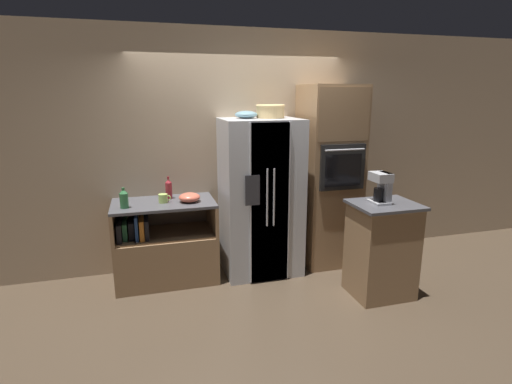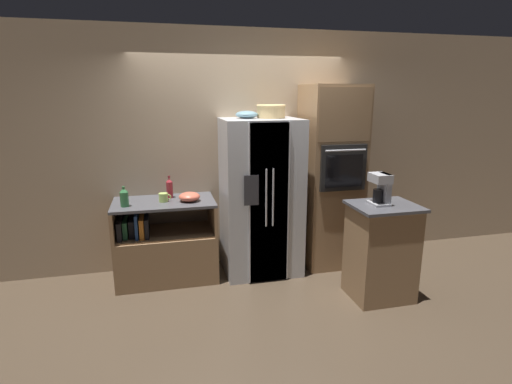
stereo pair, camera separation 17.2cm
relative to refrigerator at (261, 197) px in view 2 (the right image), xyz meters
The scene contains 13 objects.
ground_plane 0.91m from the refrigerator, behind, with size 20.00×20.00×0.00m, color #4C3D2D.
wall_back 0.66m from the refrigerator, 112.51° to the left, with size 12.00×0.06×2.80m.
counter_left 1.25m from the refrigerator, behind, with size 1.10×0.64×0.91m.
refrigerator is the anchor object (origin of this frame).
wall_oven 0.90m from the refrigerator, ahead, with size 0.66×0.70×2.17m.
island_counter 1.44m from the refrigerator, 41.80° to the right, with size 0.65×0.55×1.00m.
wicker_basket 0.99m from the refrigerator, 27.41° to the left, with size 0.33×0.33×0.15m.
fruit_bowl 0.96m from the refrigerator, 146.52° to the left, with size 0.25×0.25×0.08m.
bottle_tall 1.05m from the refrigerator, behind, with size 0.07×0.07×0.25m.
bottle_short 1.51m from the refrigerator, behind, with size 0.09×0.09×0.22m.
mug 1.10m from the refrigerator, behind, with size 0.13×0.10×0.10m.
mixing_bowl 0.82m from the refrigerator, behind, with size 0.23×0.23×0.10m.
coffee_maker 1.37m from the refrigerator, 42.29° to the right, with size 0.16×0.21×0.31m.
Camera 2 is at (-0.94, -4.31, 2.07)m, focal length 28.00 mm.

